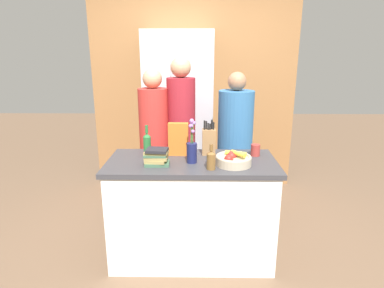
{
  "coord_description": "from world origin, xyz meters",
  "views": [
    {
      "loc": [
        0.04,
        -2.52,
        1.75
      ],
      "look_at": [
        0.0,
        0.08,
        1.01
      ],
      "focal_mm": 30.0,
      "sensor_mm": 36.0,
      "label": 1
    }
  ],
  "objects_px": {
    "refrigerator": "(179,117)",
    "person_at_sink": "(154,139)",
    "book_stack": "(156,157)",
    "bottle_oil": "(147,144)",
    "person_in_red_tee": "(235,141)",
    "person_in_blue": "(181,131)",
    "bottle_vinegar": "(211,159)",
    "coffee_mug": "(256,150)",
    "flower_vase": "(192,149)",
    "cereal_box": "(178,139)",
    "knife_block": "(209,141)",
    "fruit_bowl": "(233,159)"
  },
  "relations": [
    {
      "from": "coffee_mug",
      "to": "book_stack",
      "type": "xyz_separation_m",
      "value": [
        -0.83,
        -0.26,
        0.02
      ]
    },
    {
      "from": "person_at_sink",
      "to": "person_in_blue",
      "type": "bearing_deg",
      "value": -16.72
    },
    {
      "from": "coffee_mug",
      "to": "cereal_box",
      "type": "bearing_deg",
      "value": 179.59
    },
    {
      "from": "person_at_sink",
      "to": "coffee_mug",
      "type": "bearing_deg",
      "value": -53.03
    },
    {
      "from": "cereal_box",
      "to": "bottle_vinegar",
      "type": "distance_m",
      "value": 0.45
    },
    {
      "from": "person_at_sink",
      "to": "person_in_blue",
      "type": "height_order",
      "value": "person_in_blue"
    },
    {
      "from": "cereal_box",
      "to": "bottle_vinegar",
      "type": "xyz_separation_m",
      "value": [
        0.27,
        -0.35,
        -0.06
      ]
    },
    {
      "from": "book_stack",
      "to": "bottle_vinegar",
      "type": "relative_size",
      "value": 1.0
    },
    {
      "from": "fruit_bowl",
      "to": "coffee_mug",
      "type": "xyz_separation_m",
      "value": [
        0.22,
        0.25,
        0.0
      ]
    },
    {
      "from": "knife_block",
      "to": "cereal_box",
      "type": "distance_m",
      "value": 0.27
    },
    {
      "from": "flower_vase",
      "to": "bottle_oil",
      "type": "height_order",
      "value": "flower_vase"
    },
    {
      "from": "flower_vase",
      "to": "cereal_box",
      "type": "relative_size",
      "value": 1.27
    },
    {
      "from": "knife_block",
      "to": "refrigerator",
      "type": "bearing_deg",
      "value": 105.53
    },
    {
      "from": "book_stack",
      "to": "person_in_red_tee",
      "type": "bearing_deg",
      "value": 47.79
    },
    {
      "from": "knife_block",
      "to": "flower_vase",
      "type": "distance_m",
      "value": 0.27
    },
    {
      "from": "knife_block",
      "to": "book_stack",
      "type": "distance_m",
      "value": 0.52
    },
    {
      "from": "fruit_bowl",
      "to": "flower_vase",
      "type": "xyz_separation_m",
      "value": [
        -0.33,
        0.05,
        0.07
      ]
    },
    {
      "from": "refrigerator",
      "to": "person_in_red_tee",
      "type": "distance_m",
      "value": 0.9
    },
    {
      "from": "person_in_blue",
      "to": "book_stack",
      "type": "bearing_deg",
      "value": -98.32
    },
    {
      "from": "refrigerator",
      "to": "bottle_vinegar",
      "type": "relative_size",
      "value": 9.97
    },
    {
      "from": "refrigerator",
      "to": "cereal_box",
      "type": "bearing_deg",
      "value": -87.29
    },
    {
      "from": "coffee_mug",
      "to": "flower_vase",
      "type": "bearing_deg",
      "value": -160.64
    },
    {
      "from": "refrigerator",
      "to": "bottle_vinegar",
      "type": "distance_m",
      "value": 1.57
    },
    {
      "from": "knife_block",
      "to": "flower_vase",
      "type": "xyz_separation_m",
      "value": [
        -0.14,
        -0.22,
        -0.0
      ]
    },
    {
      "from": "refrigerator",
      "to": "knife_block",
      "type": "relative_size",
      "value": 6.49
    },
    {
      "from": "book_stack",
      "to": "person_at_sink",
      "type": "height_order",
      "value": "person_at_sink"
    },
    {
      "from": "refrigerator",
      "to": "person_in_blue",
      "type": "bearing_deg",
      "value": -85.15
    },
    {
      "from": "fruit_bowl",
      "to": "flower_vase",
      "type": "height_order",
      "value": "flower_vase"
    },
    {
      "from": "bottle_oil",
      "to": "person_in_red_tee",
      "type": "bearing_deg",
      "value": 33.36
    },
    {
      "from": "coffee_mug",
      "to": "person_in_blue",
      "type": "bearing_deg",
      "value": 143.06
    },
    {
      "from": "refrigerator",
      "to": "person_at_sink",
      "type": "height_order",
      "value": "refrigerator"
    },
    {
      "from": "person_in_red_tee",
      "to": "book_stack",
      "type": "bearing_deg",
      "value": -104.84
    },
    {
      "from": "refrigerator",
      "to": "flower_vase",
      "type": "height_order",
      "value": "refrigerator"
    },
    {
      "from": "bottle_oil",
      "to": "knife_block",
      "type": "bearing_deg",
      "value": 4.53
    },
    {
      "from": "fruit_bowl",
      "to": "knife_block",
      "type": "relative_size",
      "value": 0.93
    },
    {
      "from": "cereal_box",
      "to": "book_stack",
      "type": "relative_size",
      "value": 1.42
    },
    {
      "from": "flower_vase",
      "to": "fruit_bowl",
      "type": "bearing_deg",
      "value": -9.13
    },
    {
      "from": "bottle_oil",
      "to": "flower_vase",
      "type": "bearing_deg",
      "value": -25.07
    },
    {
      "from": "cereal_box",
      "to": "bottle_vinegar",
      "type": "height_order",
      "value": "cereal_box"
    },
    {
      "from": "coffee_mug",
      "to": "book_stack",
      "type": "bearing_deg",
      "value": -162.85
    },
    {
      "from": "refrigerator",
      "to": "bottle_vinegar",
      "type": "xyz_separation_m",
      "value": [
        0.32,
        -1.53,
        -0.03
      ]
    },
    {
      "from": "coffee_mug",
      "to": "person_at_sink",
      "type": "xyz_separation_m",
      "value": [
        -0.94,
        0.45,
        -0.03
      ]
    },
    {
      "from": "flower_vase",
      "to": "person_in_blue",
      "type": "distance_m",
      "value": 0.71
    },
    {
      "from": "bottle_vinegar",
      "to": "person_at_sink",
      "type": "distance_m",
      "value": 0.97
    },
    {
      "from": "bottle_oil",
      "to": "bottle_vinegar",
      "type": "height_order",
      "value": "bottle_oil"
    },
    {
      "from": "book_stack",
      "to": "person_in_blue",
      "type": "relative_size",
      "value": 0.12
    },
    {
      "from": "refrigerator",
      "to": "flower_vase",
      "type": "relative_size",
      "value": 5.53
    },
    {
      "from": "flower_vase",
      "to": "person_in_red_tee",
      "type": "height_order",
      "value": "person_in_red_tee"
    },
    {
      "from": "cereal_box",
      "to": "person_in_blue",
      "type": "xyz_separation_m",
      "value": [
        0.0,
        0.5,
        -0.05
      ]
    },
    {
      "from": "coffee_mug",
      "to": "person_in_blue",
      "type": "height_order",
      "value": "person_in_blue"
    }
  ]
}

